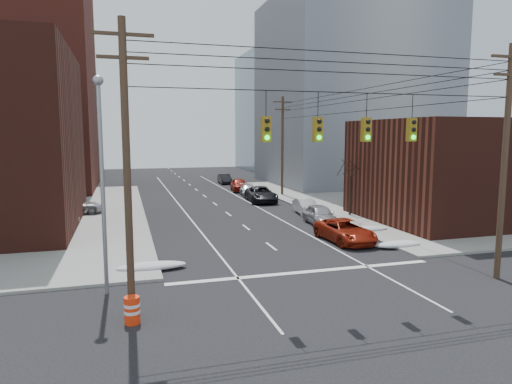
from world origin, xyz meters
TOP-DOWN VIEW (x-y plane):
  - ground at (0.00, 0.00)m, footprint 160.00×160.00m
  - sidewalk_ne at (27.00, 27.00)m, footprint 40.00×40.00m
  - building_brick_far at (-26.00, 74.00)m, footprint 22.00×18.00m
  - building_office at (22.00, 44.00)m, footprint 22.00×20.00m
  - building_glass at (24.00, 70.00)m, footprint 20.00×18.00m
  - building_storefront at (18.00, 16.00)m, footprint 16.00×12.00m
  - utility_pole_left at (-8.50, 3.00)m, footprint 2.20×0.28m
  - utility_pole_right at (8.50, 3.00)m, footprint 2.20×0.28m
  - utility_pole_far at (8.50, 34.00)m, footprint 2.20×0.28m
  - traffic_signals at (0.10, 2.97)m, footprint 17.00×0.42m
  - street_light at (-9.50, 6.00)m, footprint 0.44×0.44m
  - bare_tree at (9.59, 20.00)m, footprint 2.09×2.20m
  - snow_nw at (-7.40, 9.00)m, footprint 3.50×1.08m
  - snow_ne at (7.40, 9.50)m, footprint 3.00×1.08m
  - snow_east_far at (7.40, 14.00)m, footprint 4.00×1.08m
  - red_pickup at (4.96, 11.87)m, footprint 2.59×5.25m
  - parked_car_a at (5.74, 17.47)m, footprint 2.12×4.57m
  - parked_car_b at (6.40, 21.93)m, footprint 1.86×4.23m
  - parked_car_c at (4.80, 30.00)m, footprint 2.98×5.80m
  - parked_car_d at (4.80, 34.84)m, footprint 2.16×4.37m
  - parked_car_e at (4.80, 39.18)m, footprint 2.38×4.77m
  - parked_car_f at (4.90, 47.96)m, footprint 1.63×4.23m
  - lot_car_a at (-14.07, 22.24)m, footprint 4.25×2.51m
  - lot_car_b at (-12.63, 26.87)m, footprint 4.69×2.39m
  - construction_barrel at (-8.50, 2.44)m, footprint 0.61×0.61m

SIDE VIEW (x-z plane):
  - ground at x=0.00m, z-range 0.00..0.00m
  - sidewalk_ne at x=27.00m, z-range 0.00..0.15m
  - snow_nw at x=-7.40m, z-range 0.00..0.42m
  - snow_ne at x=7.40m, z-range 0.00..0.42m
  - snow_east_far at x=7.40m, z-range 0.00..0.42m
  - construction_barrel at x=-8.50m, z-range 0.02..1.03m
  - parked_car_d at x=4.80m, z-range 0.00..1.22m
  - parked_car_b at x=6.40m, z-range 0.00..1.35m
  - parked_car_f at x=4.90m, z-range 0.00..1.37m
  - red_pickup at x=4.96m, z-range 0.00..1.43m
  - parked_car_a at x=5.74m, z-range 0.00..1.52m
  - parked_car_e at x=4.80m, z-range 0.00..1.56m
  - parked_car_c at x=4.80m, z-range 0.00..1.57m
  - lot_car_b at x=-12.63m, z-range 0.15..1.42m
  - lot_car_a at x=-14.07m, z-range 0.15..1.47m
  - bare_tree at x=9.59m, z-range -0.15..4.79m
  - building_storefront at x=18.00m, z-range 0.00..8.00m
  - street_light at x=-9.50m, z-range 0.88..10.20m
  - utility_pole_left at x=-8.50m, z-range 0.28..11.28m
  - utility_pole_right at x=8.50m, z-range 0.28..11.28m
  - utility_pole_far at x=8.50m, z-range 0.28..11.28m
  - building_brick_far at x=-26.00m, z-range 0.00..12.00m
  - traffic_signals at x=0.10m, z-range 6.16..8.18m
  - building_glass at x=24.00m, z-range 0.00..22.00m
  - building_office at x=22.00m, z-range 0.00..25.00m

